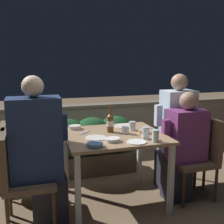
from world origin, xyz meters
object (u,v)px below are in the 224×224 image
chair_right_near (200,151)px  person_blue_shirt (175,131)px  person_navy_jumper (39,152)px  beer_bottle (110,122)px  person_purple_stripe (183,146)px  chair_left_far (16,160)px  chair_right_far (189,143)px  potted_plant (0,152)px  chair_left_near (17,172)px

chair_right_near → person_blue_shirt: size_ratio=0.66×
person_navy_jumper → beer_bottle: size_ratio=5.02×
person_navy_jumper → chair_right_near: person_navy_jumper is taller
person_blue_shirt → person_purple_stripe: bearing=-100.9°
person_blue_shirt → beer_bottle: person_blue_shirt is taller
chair_right_near → beer_bottle: bearing=167.1°
chair_left_far → chair_right_far: size_ratio=1.00×
beer_bottle → potted_plant: beer_bottle is taller
chair_right_far → beer_bottle: size_ratio=3.23×
chair_right_far → potted_plant: chair_right_far is taller
person_navy_jumper → beer_bottle: (0.74, 0.25, 0.17)m
chair_left_near → person_purple_stripe: person_purple_stripe is taller
person_purple_stripe → beer_bottle: bearing=163.7°
person_navy_jumper → chair_left_far: bearing=126.5°
person_navy_jumper → potted_plant: bearing=116.9°
beer_bottle → person_purple_stripe: bearing=-16.3°
chair_left_far → potted_plant: chair_left_far is taller
person_navy_jumper → chair_right_far: person_navy_jumper is taller
person_purple_stripe → beer_bottle: person_purple_stripe is taller
chair_left_near → chair_right_near: bearing=0.8°
chair_right_far → person_blue_shirt: (-0.20, 0.00, 0.16)m
chair_left_far → chair_left_near: bearing=-85.3°
beer_bottle → person_blue_shirt: bearing=4.6°
chair_right_near → person_navy_jumper: bearing=-179.1°
chair_left_near → chair_left_far: (-0.02, 0.30, 0.00)m
chair_right_far → person_blue_shirt: bearing=180.0°
chair_left_near → chair_left_far: bearing=94.7°
person_blue_shirt → chair_right_near: bearing=-62.1°
person_purple_stripe → person_blue_shirt: size_ratio=0.87×
chair_right_near → chair_left_near: bearing=-179.2°
chair_left_near → chair_right_near: size_ratio=1.00×
person_blue_shirt → beer_bottle: (-0.81, -0.06, 0.18)m
chair_right_near → person_blue_shirt: 0.36m
chair_left_near → potted_plant: (-0.22, 0.81, -0.07)m
beer_bottle → chair_right_far: bearing=3.7°
person_navy_jumper → chair_left_far: person_navy_jumper is taller
person_navy_jumper → potted_plant: (-0.41, 0.81, -0.23)m
person_purple_stripe → potted_plant: (-1.91, 0.79, -0.13)m
chair_right_near → chair_right_far: (0.05, 0.28, 0.00)m
potted_plant → chair_right_far: bearing=-13.1°
chair_left_far → person_blue_shirt: (1.77, 0.01, 0.16)m
chair_left_far → potted_plant: 0.55m
chair_left_far → potted_plant: bearing=110.4°
chair_right_near → person_blue_shirt: (-0.15, 0.28, 0.16)m
beer_bottle → potted_plant: bearing=153.8°
chair_left_near → person_blue_shirt: (1.75, 0.31, 0.16)m
beer_bottle → potted_plant: (-1.16, 0.57, -0.40)m
person_purple_stripe → chair_right_far: 0.39m
chair_left_near → beer_bottle: beer_bottle is taller
chair_right_near → chair_right_far: size_ratio=1.00×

